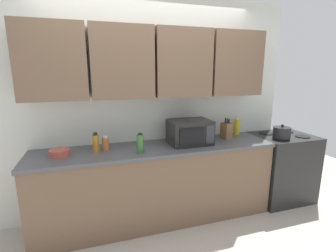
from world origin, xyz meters
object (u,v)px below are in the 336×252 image
at_px(stove_range, 281,167).
at_px(bottle_spice_jar, 106,144).
at_px(bottle_green_oil, 140,143).
at_px(bowl_ceramic_small, 60,153).
at_px(microwave, 190,132).
at_px(knife_block, 226,131).
at_px(bottle_yellow_mustard, 237,127).
at_px(bottle_amber_vinegar, 96,143).
at_px(kettle, 282,133).

xyz_separation_m(stove_range, bottle_spice_jar, (-2.31, 0.07, 0.52)).
xyz_separation_m(bottle_green_oil, bowl_ceramic_small, (-0.80, 0.15, -0.07)).
xyz_separation_m(microwave, bottle_green_oil, (-0.62, -0.16, -0.04)).
xyz_separation_m(knife_block, bottle_yellow_mustard, (0.24, 0.14, 0.00)).
height_order(bottle_yellow_mustard, bottle_green_oil, bottle_yellow_mustard).
xyz_separation_m(bottle_amber_vinegar, bowl_ceramic_small, (-0.36, -0.01, -0.06)).
bearing_deg(microwave, bottle_green_oil, -165.45).
xyz_separation_m(knife_block, bowl_ceramic_small, (-1.95, -0.08, -0.07)).
height_order(microwave, knife_block, microwave).
bearing_deg(kettle, bottle_amber_vinegar, 175.68).
bearing_deg(bottle_yellow_mustard, kettle, -42.86).
height_order(microwave, bottle_green_oil, microwave).
xyz_separation_m(kettle, microwave, (-1.18, 0.17, 0.06)).
height_order(microwave, bowl_ceramic_small, microwave).
height_order(kettle, knife_block, knife_block).
relative_size(stove_range, microwave, 1.90).
bearing_deg(kettle, stove_range, 39.47).
xyz_separation_m(stove_range, bottle_yellow_mustard, (-0.58, 0.24, 0.56)).
relative_size(knife_block, bowl_ceramic_small, 1.33).
height_order(kettle, bottle_amber_vinegar, bottle_amber_vinegar).
bearing_deg(knife_block, bottle_yellow_mustard, 29.78).
xyz_separation_m(kettle, knife_block, (-0.65, 0.24, 0.02)).
distance_m(stove_range, microwave, 1.47).
bearing_deg(knife_block, microwave, -172.51).
bearing_deg(bottle_yellow_mustard, bottle_amber_vinegar, -173.55).
height_order(knife_block, bottle_spice_jar, knife_block).
height_order(stove_range, bottle_amber_vinegar, bottle_amber_vinegar).
relative_size(bottle_yellow_mustard, bottle_green_oil, 1.06).
distance_m(kettle, knife_block, 0.69).
bearing_deg(bowl_ceramic_small, bottle_yellow_mustard, 5.74).
bearing_deg(knife_block, stove_range, -6.74).
relative_size(kettle, knife_block, 0.79).
relative_size(kettle, bottle_spice_jar, 1.34).
relative_size(stove_range, bottle_yellow_mustard, 4.04).
relative_size(kettle, bottle_green_oil, 0.99).
bearing_deg(stove_range, knife_block, 173.26).
distance_m(stove_range, bottle_spice_jar, 2.37).
bearing_deg(knife_block, bottle_green_oil, -168.65).
xyz_separation_m(stove_range, bowl_ceramic_small, (-2.77, 0.02, 0.48)).
distance_m(kettle, bottle_spice_jar, 2.15).
relative_size(microwave, bottle_spice_jar, 3.06).
xyz_separation_m(stove_range, bottle_green_oil, (-1.97, -0.13, 0.55)).
distance_m(microwave, bowl_ceramic_small, 1.42).
distance_m(knife_block, bottle_amber_vinegar, 1.59).
bearing_deg(bottle_amber_vinegar, bottle_yellow_mustard, 6.45).
relative_size(bottle_amber_vinegar, bowl_ceramic_small, 1.07).
bearing_deg(knife_block, kettle, -20.03).
height_order(bottle_amber_vinegar, bottle_spice_jar, bottle_amber_vinegar).
bearing_deg(stove_range, bottle_yellow_mustard, 157.65).
bearing_deg(bottle_spice_jar, bottle_green_oil, -30.80).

